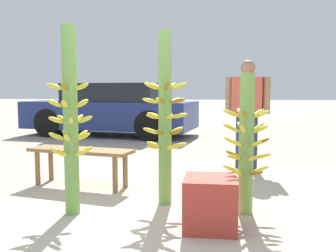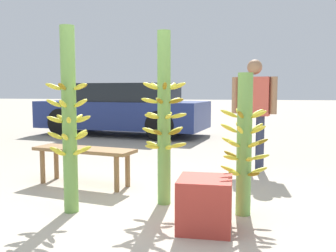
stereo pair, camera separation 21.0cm
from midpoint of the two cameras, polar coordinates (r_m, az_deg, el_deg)
The scene contains 8 objects.
ground_plane at distance 3.48m, azimuth -1.32°, elevation -13.92°, with size 80.00×80.00×0.00m, color #A89E8C.
banana_stalk_left at distance 3.58m, azimuth -13.20°, elevation 0.83°, with size 0.42×0.42×1.75m.
banana_stalk_center at distance 3.74m, azimuth 1.00°, elevation 1.18°, with size 0.46×0.46×1.74m.
banana_stalk_right at distance 3.52m, azimuth 13.22°, elevation -2.75°, with size 0.46×0.46×1.31m.
vendor_person at distance 5.57m, azimuth 14.01°, elevation 3.12°, with size 0.65×0.29×1.59m.
market_bench at distance 4.64m, azimuth -11.41°, elevation -4.24°, with size 1.33×0.61×0.46m.
parked_car at distance 9.64m, azimuth -6.09°, elevation 2.52°, with size 4.45×2.31×1.32m.
produce_crate at distance 3.19m, azimuth 7.57°, elevation -11.69°, with size 0.44×0.44×0.44m.
Camera 2 is at (0.78, -3.20, 1.16)m, focal length 40.00 mm.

